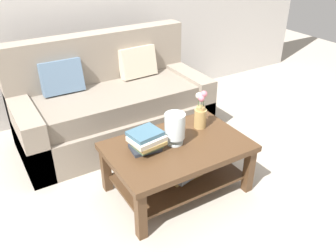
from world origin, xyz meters
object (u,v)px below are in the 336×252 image
object	(u,v)px
coffee_table	(178,158)
glass_hurricane_vase	(175,127)
flower_pitcher	(201,113)
book_stack_main	(146,141)
couch	(112,105)

from	to	relation	value
coffee_table	glass_hurricane_vase	bearing A→B (deg)	108.56
coffee_table	flower_pitcher	distance (m)	0.44
glass_hurricane_vase	flower_pitcher	size ratio (longest dim) A/B	0.79
flower_pitcher	coffee_table	bearing A→B (deg)	-155.82
coffee_table	book_stack_main	size ratio (longest dim) A/B	4.02
couch	glass_hurricane_vase	size ratio (longest dim) A/B	7.33
couch	flower_pitcher	world-z (taller)	couch
couch	coffee_table	world-z (taller)	couch
coffee_table	book_stack_main	xyz separation A→B (m)	(-0.25, 0.07, 0.21)
coffee_table	flower_pitcher	bearing A→B (deg)	24.18
coffee_table	flower_pitcher	xyz separation A→B (m)	(0.32, 0.14, 0.26)
couch	book_stack_main	distance (m)	1.09
glass_hurricane_vase	flower_pitcher	distance (m)	0.35
glass_hurricane_vase	flower_pitcher	world-z (taller)	flower_pitcher
couch	glass_hurricane_vase	bearing A→B (deg)	-85.73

